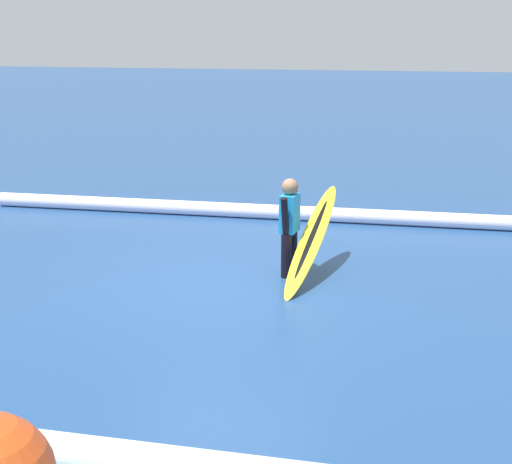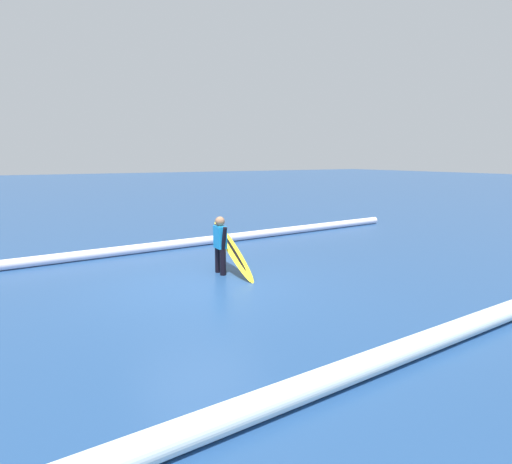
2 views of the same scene
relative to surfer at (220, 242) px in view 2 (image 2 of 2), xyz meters
The scene contains 5 objects.
ground_plane 1.27m from the surfer, 39.37° to the left, with size 133.86×133.86×0.00m, color navy.
surfer is the anchor object (origin of this frame).
surfboard 0.37m from the surfer, behind, with size 0.46×2.15×1.09m.
wave_crest_foreground 3.55m from the surfer, 110.62° to the right, with size 0.26×0.26×15.18m, color white.
wave_crest_midground 6.08m from the surfer, 62.43° to the left, with size 0.31×0.31×25.43m, color white.
Camera 2 is at (3.53, 8.18, 2.63)m, focal length 31.00 mm.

